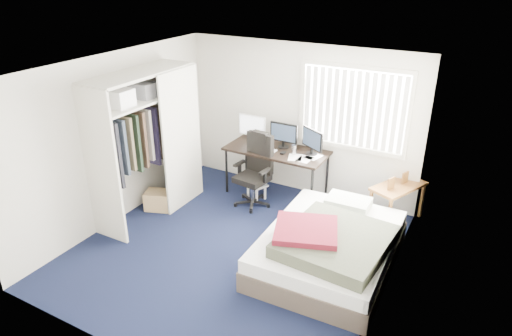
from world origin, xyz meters
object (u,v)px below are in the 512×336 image
at_px(desk, 278,148).
at_px(nightstand, 398,189).
at_px(bed, 329,246).
at_px(office_chair, 255,177).

distance_m(desk, nightstand, 2.00).
bearing_deg(nightstand, bed, -107.13).
bearing_deg(bed, office_chair, 148.26).
relative_size(office_chair, bed, 0.56).
xyz_separation_m(nightstand, bed, (-0.49, -1.57, -0.23)).
bearing_deg(office_chair, bed, -31.74).
bearing_deg(desk, bed, -44.91).
relative_size(desk, nightstand, 1.73).
relative_size(office_chair, nightstand, 1.24).
height_order(office_chair, nightstand, office_chair).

